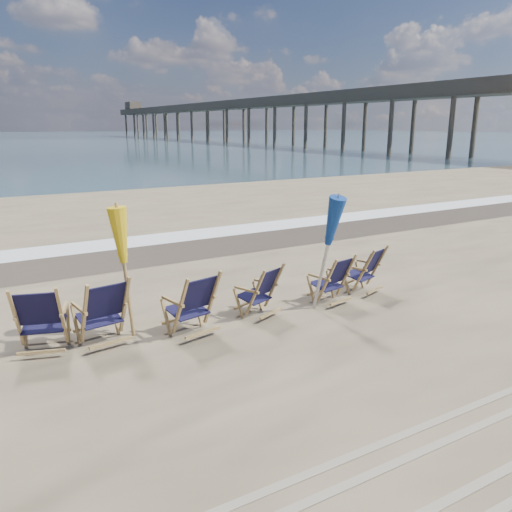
# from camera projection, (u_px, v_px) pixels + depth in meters

# --- Properties ---
(surf_foam) EXTENTS (200.00, 1.40, 0.01)m
(surf_foam) POSITION_uv_depth(u_px,v_px,m) (152.00, 239.00, 14.51)
(surf_foam) COLOR silver
(surf_foam) RESTS_ON ground
(wet_sand_strip) EXTENTS (200.00, 2.60, 0.00)m
(wet_sand_strip) POSITION_uv_depth(u_px,v_px,m) (170.00, 250.00, 13.25)
(wet_sand_strip) COLOR #42362A
(wet_sand_strip) RESTS_ON ground
(tire_tracks) EXTENTS (80.00, 1.30, 0.01)m
(tire_tracks) POSITION_uv_depth(u_px,v_px,m) (494.00, 445.00, 5.19)
(tire_tracks) COLOR gray
(tire_tracks) RESTS_ON ground
(beach_chair_0) EXTENTS (0.90, 0.95, 1.09)m
(beach_chair_0) POSITION_uv_depth(u_px,v_px,m) (62.00, 319.00, 7.15)
(beach_chair_0) COLOR black
(beach_chair_0) RESTS_ON ground
(beach_chair_1) EXTENTS (0.81, 0.89, 1.10)m
(beach_chair_1) POSITION_uv_depth(u_px,v_px,m) (125.00, 308.00, 7.55)
(beach_chair_1) COLOR black
(beach_chair_1) RESTS_ON ground
(beach_chair_2) EXTENTS (0.84, 0.90, 1.08)m
(beach_chair_2) POSITION_uv_depth(u_px,v_px,m) (213.00, 300.00, 7.91)
(beach_chair_2) COLOR black
(beach_chair_2) RESTS_ON ground
(beach_chair_3) EXTENTS (0.82, 0.86, 0.95)m
(beach_chair_3) POSITION_uv_depth(u_px,v_px,m) (274.00, 288.00, 8.73)
(beach_chair_3) COLOR black
(beach_chair_3) RESTS_ON ground
(beach_chair_4) EXTENTS (0.74, 0.80, 0.96)m
(beach_chair_4) POSITION_uv_depth(u_px,v_px,m) (346.00, 277.00, 9.31)
(beach_chair_4) COLOR black
(beach_chair_4) RESTS_ON ground
(beach_chair_5) EXTENTS (0.82, 0.86, 0.97)m
(beach_chair_5) POSITION_uv_depth(u_px,v_px,m) (377.00, 267.00, 9.94)
(beach_chair_5) COLOR black
(beach_chair_5) RESTS_ON ground
(umbrella_yellow) EXTENTS (0.30, 0.30, 2.04)m
(umbrella_yellow) POSITION_uv_depth(u_px,v_px,m) (124.00, 242.00, 7.51)
(umbrella_yellow) COLOR #A8844B
(umbrella_yellow) RESTS_ON ground
(umbrella_blue) EXTENTS (0.30, 0.30, 2.13)m
(umbrella_blue) POSITION_uv_depth(u_px,v_px,m) (326.00, 223.00, 8.48)
(umbrella_blue) COLOR #A5A5AD
(umbrella_blue) RESTS_ON ground
(fishing_pier) EXTENTS (4.40, 140.00, 9.30)m
(fishing_pier) POSITION_uv_depth(u_px,v_px,m) (241.00, 116.00, 86.69)
(fishing_pier) COLOR #4D4338
(fishing_pier) RESTS_ON ground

